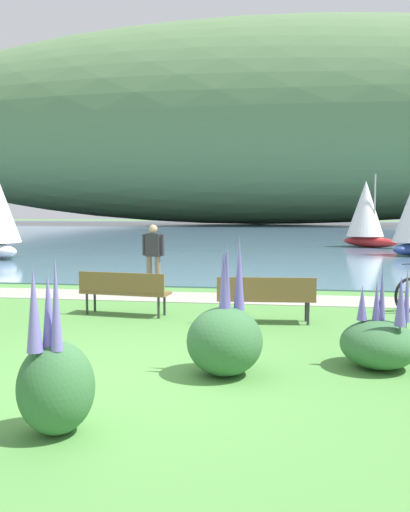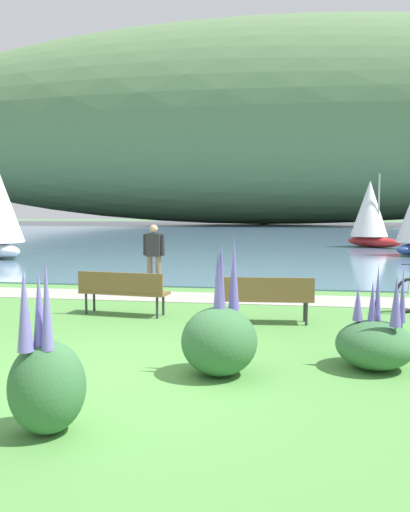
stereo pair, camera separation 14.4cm
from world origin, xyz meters
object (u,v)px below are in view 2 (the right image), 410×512
(park_bench_near_camera, at_px, (264,296))
(sailboat_toward_hillside, at_px, (370,213))
(person_at_shoreline, at_px, (154,253))
(park_bench_further_along, at_px, (123,289))

(park_bench_near_camera, distance_m, sailboat_toward_hillside, 21.11)
(person_at_shoreline, distance_m, sailboat_toward_hillside, 18.52)
(park_bench_near_camera, bearing_deg, person_at_shoreline, 129.44)
(sailboat_toward_hillside, bearing_deg, park_bench_further_along, -110.22)
(park_bench_near_camera, height_order, sailboat_toward_hillside, sailboat_toward_hillside)
(park_bench_further_along, height_order, sailboat_toward_hillside, sailboat_toward_hillside)
(person_at_shoreline, xyz_separation_m, sailboat_toward_hillside, (7.71, 16.81, 0.92))
(park_bench_further_along, height_order, person_at_shoreline, person_at_shoreline)
(person_at_shoreline, bearing_deg, park_bench_near_camera, -50.56)
(park_bench_further_along, bearing_deg, park_bench_near_camera, -6.41)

